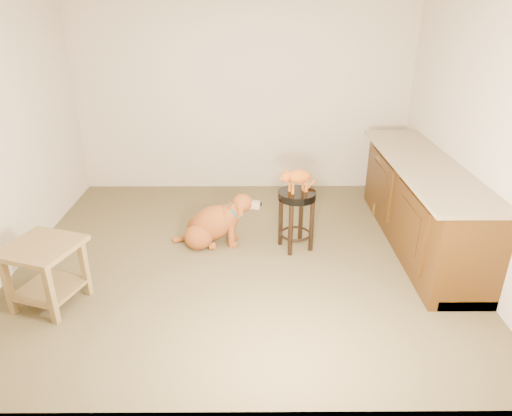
{
  "coord_description": "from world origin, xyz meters",
  "views": [
    {
      "loc": [
        0.14,
        -4.17,
        2.47
      ],
      "look_at": [
        0.16,
        0.25,
        0.45
      ],
      "focal_mm": 32.0,
      "sensor_mm": 36.0,
      "label": 1
    }
  ],
  "objects_px": {
    "padded_stool": "(296,208)",
    "side_table": "(45,265)",
    "tabby_kitten": "(297,178)",
    "golden_retriever": "(214,224)",
    "wood_stool": "(397,190)"
  },
  "relations": [
    {
      "from": "wood_stool",
      "to": "tabby_kitten",
      "type": "xyz_separation_m",
      "value": [
        -1.27,
        -0.66,
        0.41
      ]
    },
    {
      "from": "golden_retriever",
      "to": "tabby_kitten",
      "type": "xyz_separation_m",
      "value": [
        0.88,
        -0.1,
        0.58
      ]
    },
    {
      "from": "wood_stool",
      "to": "side_table",
      "type": "height_order",
      "value": "wood_stool"
    },
    {
      "from": "golden_retriever",
      "to": "side_table",
      "type": "bearing_deg",
      "value": -140.49
    },
    {
      "from": "padded_stool",
      "to": "tabby_kitten",
      "type": "relative_size",
      "value": 1.61
    },
    {
      "from": "golden_retriever",
      "to": "wood_stool",
      "type": "bearing_deg",
      "value": 15.1
    },
    {
      "from": "side_table",
      "to": "tabby_kitten",
      "type": "height_order",
      "value": "tabby_kitten"
    },
    {
      "from": "padded_stool",
      "to": "side_table",
      "type": "relative_size",
      "value": 0.91
    },
    {
      "from": "side_table",
      "to": "tabby_kitten",
      "type": "xyz_separation_m",
      "value": [
        2.24,
        1.0,
        0.43
      ]
    },
    {
      "from": "side_table",
      "to": "golden_retriever",
      "type": "xyz_separation_m",
      "value": [
        1.36,
        1.1,
        -0.15
      ]
    },
    {
      "from": "side_table",
      "to": "padded_stool",
      "type": "bearing_deg",
      "value": 23.95
    },
    {
      "from": "tabby_kitten",
      "to": "wood_stool",
      "type": "bearing_deg",
      "value": 5.65
    },
    {
      "from": "side_table",
      "to": "golden_retriever",
      "type": "height_order",
      "value": "same"
    },
    {
      "from": "padded_stool",
      "to": "tabby_kitten",
      "type": "height_order",
      "value": "tabby_kitten"
    },
    {
      "from": "padded_stool",
      "to": "side_table",
      "type": "height_order",
      "value": "padded_stool"
    }
  ]
}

